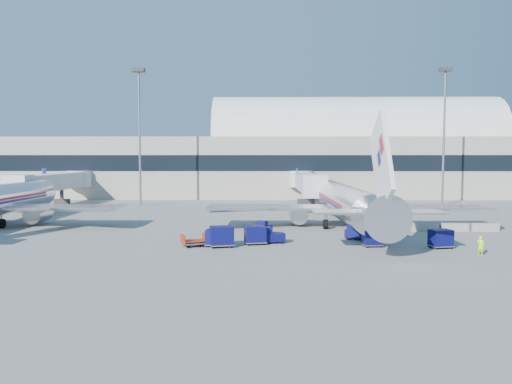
{
  "coord_description": "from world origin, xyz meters",
  "views": [
    {
      "loc": [
        0.22,
        -52.36,
        8.09
      ],
      "look_at": [
        -0.49,
        6.0,
        4.01
      ],
      "focal_mm": 35.0,
      "sensor_mm": 36.0,
      "label": 1
    }
  ],
  "objects_px": {
    "mast_east": "(444,116)",
    "ramp_worker": "(481,246)",
    "barrier_mid": "(455,227)",
    "tug_lead": "(271,236)",
    "airliner_main": "(348,202)",
    "jetbridge_near": "(306,182)",
    "cart_solo_far": "(441,238)",
    "mast_west": "(139,116)",
    "cart_train_b": "(222,236)",
    "barrier_near": "(424,227)",
    "tug_right": "(357,232)",
    "jetbridge_mid": "(56,182)",
    "cart_solo_near": "(372,238)",
    "tug_left": "(263,229)",
    "cart_train_c": "(215,238)",
    "cart_train_a": "(255,235)",
    "cart_open_red": "(194,242)",
    "barrier_far": "(485,227)"
  },
  "relations": [
    {
      "from": "tug_lead",
      "to": "tug_right",
      "type": "bearing_deg",
      "value": 1.52
    },
    {
      "from": "airliner_main",
      "to": "tug_lead",
      "type": "height_order",
      "value": "airliner_main"
    },
    {
      "from": "mast_west",
      "to": "barrier_near",
      "type": "xyz_separation_m",
      "value": [
        38.0,
        -28.0,
        -14.34
      ]
    },
    {
      "from": "barrier_mid",
      "to": "cart_train_a",
      "type": "xyz_separation_m",
      "value": [
        -21.72,
        -8.52,
        0.46
      ]
    },
    {
      "from": "cart_solo_far",
      "to": "airliner_main",
      "type": "bearing_deg",
      "value": 102.32
    },
    {
      "from": "airliner_main",
      "to": "tug_left",
      "type": "xyz_separation_m",
      "value": [
        -9.68,
        -5.59,
        -2.22
      ]
    },
    {
      "from": "barrier_far",
      "to": "cart_open_red",
      "type": "height_order",
      "value": "barrier_far"
    },
    {
      "from": "mast_west",
      "to": "cart_train_b",
      "type": "relative_size",
      "value": 9.22
    },
    {
      "from": "barrier_far",
      "to": "cart_solo_far",
      "type": "xyz_separation_m",
      "value": [
        -8.46,
        -10.21,
        0.44
      ]
    },
    {
      "from": "mast_west",
      "to": "cart_solo_near",
      "type": "xyz_separation_m",
      "value": [
        30.19,
        -37.6,
        -14.0
      ]
    },
    {
      "from": "jetbridge_mid",
      "to": "ramp_worker",
      "type": "height_order",
      "value": "jetbridge_mid"
    },
    {
      "from": "barrier_near",
      "to": "tug_left",
      "type": "bearing_deg",
      "value": -170.09
    },
    {
      "from": "barrier_mid",
      "to": "barrier_near",
      "type": "bearing_deg",
      "value": 180.0
    },
    {
      "from": "barrier_far",
      "to": "tug_left",
      "type": "height_order",
      "value": "tug_left"
    },
    {
      "from": "jetbridge_near",
      "to": "airliner_main",
      "type": "bearing_deg",
      "value": -84.78
    },
    {
      "from": "jetbridge_near",
      "to": "tug_left",
      "type": "xyz_separation_m",
      "value": [
        -7.28,
        -31.9,
        -3.23
      ]
    },
    {
      "from": "cart_train_a",
      "to": "cart_train_c",
      "type": "xyz_separation_m",
      "value": [
        -3.6,
        -1.13,
        -0.09
      ]
    },
    {
      "from": "mast_east",
      "to": "cart_train_c",
      "type": "height_order",
      "value": "mast_east"
    },
    {
      "from": "tug_lead",
      "to": "cart_solo_far",
      "type": "distance_m",
      "value": 15.28
    },
    {
      "from": "mast_east",
      "to": "cart_train_b",
      "type": "relative_size",
      "value": 9.22
    },
    {
      "from": "barrier_far",
      "to": "cart_solo_near",
      "type": "distance_m",
      "value": 17.32
    },
    {
      "from": "tug_right",
      "to": "jetbridge_near",
      "type": "bearing_deg",
      "value": 125.66
    },
    {
      "from": "mast_west",
      "to": "cart_train_b",
      "type": "xyz_separation_m",
      "value": [
        16.59,
        -37.94,
        -13.79
      ]
    },
    {
      "from": "cart_solo_far",
      "to": "jetbridge_mid",
      "type": "bearing_deg",
      "value": 128.86
    },
    {
      "from": "jetbridge_near",
      "to": "mast_east",
      "type": "relative_size",
      "value": 1.22
    },
    {
      "from": "mast_east",
      "to": "ramp_worker",
      "type": "distance_m",
      "value": 45.29
    },
    {
      "from": "mast_west",
      "to": "barrier_mid",
      "type": "xyz_separation_m",
      "value": [
        41.3,
        -28.0,
        -14.34
      ]
    },
    {
      "from": "cart_train_b",
      "to": "barrier_near",
      "type": "bearing_deg",
      "value": 11.78
    },
    {
      "from": "airliner_main",
      "to": "jetbridge_near",
      "type": "height_order",
      "value": "airliner_main"
    },
    {
      "from": "jetbridge_near",
      "to": "mast_east",
      "type": "xyz_separation_m",
      "value": [
        22.4,
        -0.81,
        10.86
      ]
    },
    {
      "from": "cart_train_a",
      "to": "cart_train_c",
      "type": "bearing_deg",
      "value": -175.55
    },
    {
      "from": "jetbridge_near",
      "to": "barrier_far",
      "type": "relative_size",
      "value": 9.17
    },
    {
      "from": "jetbridge_mid",
      "to": "mast_east",
      "type": "bearing_deg",
      "value": -0.72
    },
    {
      "from": "tug_right",
      "to": "cart_solo_far",
      "type": "height_order",
      "value": "cart_solo_far"
    },
    {
      "from": "cart_solo_near",
      "to": "cart_open_red",
      "type": "xyz_separation_m",
      "value": [
        -16.11,
        -0.14,
        -0.38
      ]
    },
    {
      "from": "cart_train_c",
      "to": "mast_west",
      "type": "bearing_deg",
      "value": 118.13
    },
    {
      "from": "barrier_near",
      "to": "cart_solo_near",
      "type": "xyz_separation_m",
      "value": [
        -7.81,
        -9.6,
        0.34
      ]
    },
    {
      "from": "tug_left",
      "to": "cart_train_b",
      "type": "height_order",
      "value": "cart_train_b"
    },
    {
      "from": "mast_east",
      "to": "airliner_main",
      "type": "bearing_deg",
      "value": -128.11
    },
    {
      "from": "tug_right",
      "to": "cart_train_a",
      "type": "xyz_separation_m",
      "value": [
        -10.01,
        -2.85,
        0.2
      ]
    },
    {
      "from": "jetbridge_near",
      "to": "cart_solo_near",
      "type": "relative_size",
      "value": 14.97
    },
    {
      "from": "barrier_mid",
      "to": "cart_train_b",
      "type": "bearing_deg",
      "value": -158.08
    },
    {
      "from": "barrier_far",
      "to": "cart_train_a",
      "type": "bearing_deg",
      "value": -161.19
    },
    {
      "from": "jetbridge_near",
      "to": "cart_open_red",
      "type": "distance_m",
      "value": 41.01
    },
    {
      "from": "cart_train_a",
      "to": "cart_solo_near",
      "type": "xyz_separation_m",
      "value": [
        10.62,
        -1.08,
        -0.12
      ]
    },
    {
      "from": "jetbridge_near",
      "to": "barrier_mid",
      "type": "bearing_deg",
      "value": -64.56
    },
    {
      "from": "jetbridge_near",
      "to": "barrier_near",
      "type": "height_order",
      "value": "jetbridge_near"
    },
    {
      "from": "barrier_mid",
      "to": "tug_lead",
      "type": "distance_m",
      "value": 21.72
    },
    {
      "from": "airliner_main",
      "to": "barrier_near",
      "type": "bearing_deg",
      "value": -17.39
    },
    {
      "from": "jetbridge_near",
      "to": "mast_east",
      "type": "distance_m",
      "value": 24.91
    }
  ]
}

